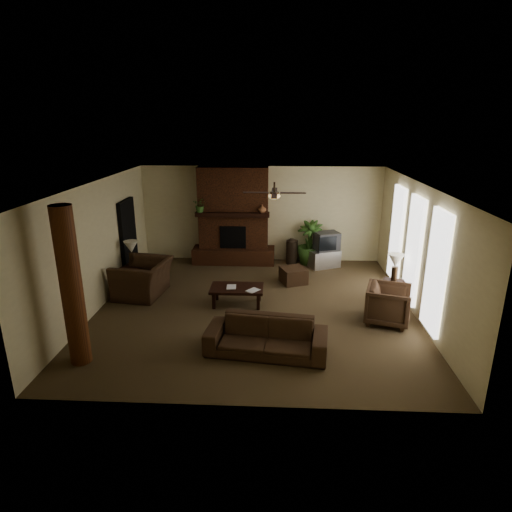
# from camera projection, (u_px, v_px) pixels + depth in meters

# --- Properties ---
(room_shell) EXTENTS (7.00, 7.00, 7.00)m
(room_shell) POSITION_uv_depth(u_px,v_px,m) (255.00, 249.00, 9.27)
(room_shell) COLOR brown
(room_shell) RESTS_ON ground
(fireplace) EXTENTS (2.40, 0.70, 2.80)m
(fireplace) POSITION_uv_depth(u_px,v_px,m) (234.00, 224.00, 12.45)
(fireplace) COLOR #542A16
(fireplace) RESTS_ON ground
(windows) EXTENTS (0.08, 3.65, 2.35)m
(windows) POSITION_uv_depth(u_px,v_px,m) (413.00, 250.00, 9.31)
(windows) COLOR white
(windows) RESTS_ON ground
(log_column) EXTENTS (0.36, 0.36, 2.80)m
(log_column) POSITION_uv_depth(u_px,v_px,m) (71.00, 288.00, 7.13)
(log_column) COLOR #5D3017
(log_column) RESTS_ON ground
(doorway) EXTENTS (0.10, 1.00, 2.10)m
(doorway) POSITION_uv_depth(u_px,v_px,m) (129.00, 240.00, 11.25)
(doorway) COLOR black
(doorway) RESTS_ON ground
(ceiling_fan) EXTENTS (1.35, 1.35, 0.37)m
(ceiling_fan) POSITION_uv_depth(u_px,v_px,m) (274.00, 195.00, 9.19)
(ceiling_fan) COLOR #312315
(ceiling_fan) RESTS_ON ceiling
(sofa) EXTENTS (2.25, 0.92, 0.86)m
(sofa) POSITION_uv_depth(u_px,v_px,m) (266.00, 331.00, 7.72)
(sofa) COLOR #3D291A
(sofa) RESTS_ON ground
(armchair_left) EXTENTS (1.01, 1.41, 1.14)m
(armchair_left) POSITION_uv_depth(u_px,v_px,m) (143.00, 273.00, 10.23)
(armchair_left) COLOR #3D291A
(armchair_left) RESTS_ON ground
(armchair_right) EXTENTS (1.02, 1.06, 0.89)m
(armchair_right) POSITION_uv_depth(u_px,v_px,m) (388.00, 303.00, 8.87)
(armchair_right) COLOR #3D291A
(armchair_right) RESTS_ON ground
(coffee_table) EXTENTS (1.20, 0.70, 0.43)m
(coffee_table) POSITION_uv_depth(u_px,v_px,m) (237.00, 289.00, 9.74)
(coffee_table) COLOR black
(coffee_table) RESTS_ON ground
(ottoman) EXTENTS (0.77, 0.77, 0.40)m
(ottoman) POSITION_uv_depth(u_px,v_px,m) (293.00, 275.00, 11.11)
(ottoman) COLOR #3D291A
(ottoman) RESTS_ON ground
(tv_stand) EXTENTS (0.98, 0.80, 0.50)m
(tv_stand) POSITION_uv_depth(u_px,v_px,m) (324.00, 258.00, 12.29)
(tv_stand) COLOR silver
(tv_stand) RESTS_ON ground
(tv) EXTENTS (0.78, 0.70, 0.52)m
(tv) POSITION_uv_depth(u_px,v_px,m) (327.00, 241.00, 12.16)
(tv) COLOR #363638
(tv) RESTS_ON tv_stand
(floor_vase) EXTENTS (0.34, 0.34, 0.77)m
(floor_vase) POSITION_uv_depth(u_px,v_px,m) (292.00, 249.00, 12.52)
(floor_vase) COLOR black
(floor_vase) RESTS_ON ground
(floor_plant) EXTENTS (1.12, 1.45, 0.72)m
(floor_plant) POSITION_uv_depth(u_px,v_px,m) (309.00, 252.00, 12.52)
(floor_plant) COLOR #386026
(floor_plant) RESTS_ON ground
(side_table_left) EXTENTS (0.63, 0.63, 0.55)m
(side_table_left) POSITION_uv_depth(u_px,v_px,m) (133.00, 277.00, 10.81)
(side_table_left) COLOR black
(side_table_left) RESTS_ON ground
(lamp_left) EXTENTS (0.42, 0.42, 0.65)m
(lamp_left) POSITION_uv_depth(u_px,v_px,m) (131.00, 249.00, 10.62)
(lamp_left) COLOR #312315
(lamp_left) RESTS_ON side_table_left
(side_table_right) EXTENTS (0.65, 0.65, 0.55)m
(side_table_right) POSITION_uv_depth(u_px,v_px,m) (393.00, 293.00, 9.80)
(side_table_right) COLOR black
(side_table_right) RESTS_ON ground
(lamp_right) EXTENTS (0.37, 0.37, 0.65)m
(lamp_right) POSITION_uv_depth(u_px,v_px,m) (396.00, 263.00, 9.60)
(lamp_right) COLOR #312315
(lamp_right) RESTS_ON side_table_right
(mantel_plant) EXTENTS (0.47, 0.50, 0.33)m
(mantel_plant) POSITION_uv_depth(u_px,v_px,m) (200.00, 207.00, 12.04)
(mantel_plant) COLOR #386026
(mantel_plant) RESTS_ON fireplace
(mantel_vase) EXTENTS (0.23, 0.24, 0.22)m
(mantel_vase) POSITION_uv_depth(u_px,v_px,m) (262.00, 209.00, 12.00)
(mantel_vase) COLOR #985F3D
(mantel_vase) RESTS_ON fireplace
(book_a) EXTENTS (0.22, 0.04, 0.29)m
(book_a) POSITION_uv_depth(u_px,v_px,m) (226.00, 282.00, 9.65)
(book_a) COLOR #999999
(book_a) RESTS_ON coffee_table
(book_b) EXTENTS (0.18, 0.15, 0.29)m
(book_b) POSITION_uv_depth(u_px,v_px,m) (249.00, 284.00, 9.53)
(book_b) COLOR #999999
(book_b) RESTS_ON coffee_table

